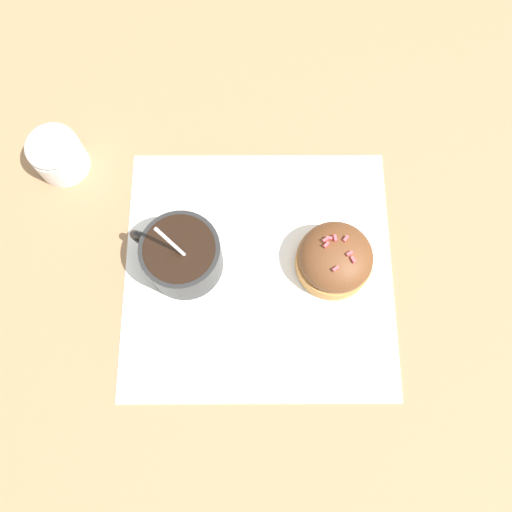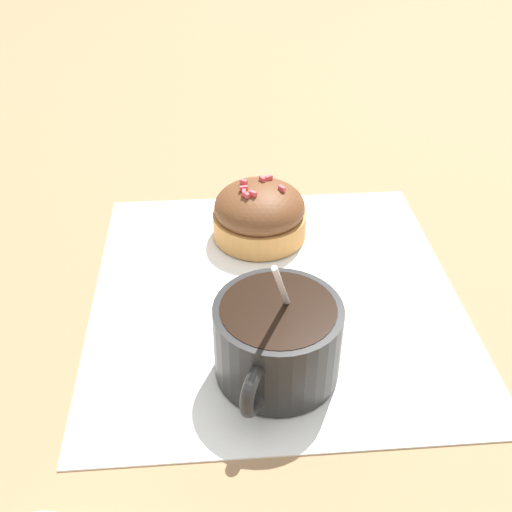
% 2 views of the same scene
% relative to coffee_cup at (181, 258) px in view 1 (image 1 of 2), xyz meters
% --- Properties ---
extents(ground_plane, '(3.00, 3.00, 0.00)m').
position_rel_coffee_cup_xyz_m(ground_plane, '(0.09, 0.00, -0.04)').
color(ground_plane, '#93704C').
extents(paper_napkin, '(0.35, 0.33, 0.00)m').
position_rel_coffee_cup_xyz_m(paper_napkin, '(0.09, 0.00, -0.03)').
color(paper_napkin, white).
rests_on(paper_napkin, ground_plane).
extents(coffee_cup, '(0.11, 0.09, 0.11)m').
position_rel_coffee_cup_xyz_m(coffee_cup, '(0.00, 0.00, 0.00)').
color(coffee_cup, black).
rests_on(coffee_cup, paper_napkin).
extents(frosted_pastry, '(0.09, 0.09, 0.06)m').
position_rel_coffee_cup_xyz_m(frosted_pastry, '(0.17, 0.02, -0.01)').
color(frosted_pastry, '#C18442').
rests_on(frosted_pastry, paper_napkin).
extents(sugar_bowl, '(0.06, 0.06, 0.06)m').
position_rel_coffee_cup_xyz_m(sugar_bowl, '(-0.17, 0.12, -0.01)').
color(sugar_bowl, white).
rests_on(sugar_bowl, ground_plane).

